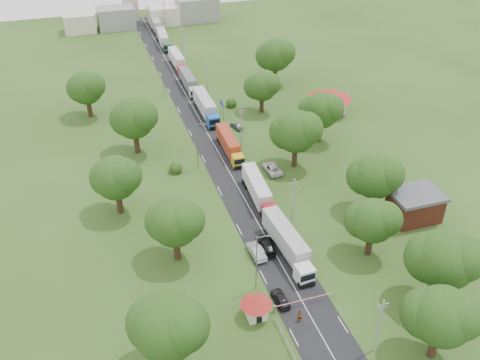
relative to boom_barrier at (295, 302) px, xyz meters
name	(u,v)px	position (x,y,z in m)	size (l,w,h in m)	color
ground	(248,206)	(1.36, 25.00, -0.89)	(260.00, 260.00, 0.00)	#2D4517
road	(218,152)	(1.36, 45.00, -0.89)	(8.00, 200.00, 0.04)	black
boom_barrier	(295,302)	(0.00, 0.00, 0.00)	(9.22, 0.35, 1.18)	slate
guard_booth	(256,305)	(-5.84, 0.00, 1.27)	(4.40, 4.40, 3.45)	beige
info_sign	(222,106)	(6.56, 60.00, 2.11)	(0.12, 3.10, 4.10)	slate
pole_0	(379,325)	(6.86, -10.00, 3.79)	(1.60, 0.24, 9.00)	gray
pole_1	(293,201)	(6.86, 18.00, 3.79)	(1.60, 0.24, 9.00)	gray
pole_2	(242,126)	(6.86, 46.00, 3.79)	(1.60, 0.24, 9.00)	gray
pole_3	(207,76)	(6.86, 74.00, 3.79)	(1.60, 0.24, 9.00)	gray
pole_4	(183,41)	(6.86, 102.00, 3.79)	(1.60, 0.24, 9.00)	gray
pole_5	(165,14)	(6.86, 130.00, 3.79)	(1.60, 0.24, 9.00)	gray
lamp_0	(257,260)	(-3.99, 5.00, 4.66)	(2.03, 0.22, 10.00)	slate
lamp_1	(198,144)	(-3.99, 40.00, 4.66)	(2.03, 0.22, 10.00)	slate
lamp_2	(163,77)	(-3.99, 75.00, 4.66)	(2.03, 0.22, 10.00)	slate
tree_0	(441,315)	(13.35, -12.84, 6.33)	(8.80, 8.80, 11.07)	#382616
tree_1	(445,259)	(19.34, -4.83, 6.96)	(9.60, 9.60, 12.05)	#382616
tree_2	(373,220)	(15.35, 7.14, 5.70)	(8.00, 8.00, 10.10)	#382616
tree_3	(375,176)	(21.35, 17.16, 6.33)	(8.80, 8.80, 11.07)	#382616
tree_4	(296,131)	(14.34, 35.17, 6.96)	(9.60, 9.60, 12.05)	#382616
tree_5	(321,110)	(23.35, 43.16, 6.33)	(8.80, 8.80, 11.07)	#382616
tree_6	(262,86)	(16.35, 60.14, 5.70)	(8.00, 8.00, 10.10)	#382616
tree_7	(275,55)	(25.34, 75.17, 6.96)	(9.60, 9.60, 12.05)	#382616
tree_9	(167,325)	(-18.66, -4.83, 6.96)	(9.60, 9.60, 12.05)	#382616
tree_10	(174,222)	(-13.65, 15.16, 6.33)	(8.80, 8.80, 11.07)	#382616
tree_11	(115,177)	(-20.65, 30.16, 6.33)	(8.80, 8.80, 11.07)	#382616
tree_12	(133,118)	(-14.66, 50.17, 6.96)	(9.60, 9.60, 12.05)	#382616
tree_13	(86,87)	(-22.65, 70.16, 6.33)	(8.80, 8.80, 11.07)	#382616
house_brick	(415,205)	(27.36, 13.00, 1.76)	(8.60, 6.60, 5.20)	maroon
house_cream	(329,98)	(31.36, 55.00, 2.75)	(10.08, 10.08, 5.80)	beige
distant_town	(148,15)	(2.04, 135.00, 2.60)	(52.00, 8.00, 8.00)	gray
church	(130,4)	(-2.64, 143.00, 4.50)	(5.00, 5.00, 12.30)	beige
truck_0	(288,243)	(3.15, 10.82, 1.37)	(3.45, 15.45, 4.27)	silver
truck_1	(258,190)	(3.62, 26.09, 1.23)	(3.16, 14.50, 4.01)	#AF141D
truck_2	(229,144)	(3.55, 44.05, 1.12)	(2.54, 13.67, 3.79)	gold
truck_3	(206,106)	(3.31, 62.43, 1.40)	(2.70, 15.56, 4.31)	#1C52AB
truck_4	(189,81)	(2.98, 78.58, 1.15)	(2.46, 13.90, 3.85)	#B3B3B3
truck_5	(177,60)	(3.35, 94.03, 1.21)	(2.55, 14.32, 3.97)	#B71C2E
truck_6	(163,39)	(3.04, 113.11, 1.19)	(3.16, 14.18, 3.91)	#235E33
truck_7	(156,25)	(3.59, 128.35, 1.21)	(3.11, 14.37, 3.97)	#A6A6A6
car_lane_front	(281,298)	(-1.64, 1.50, -0.18)	(1.68, 4.18, 1.42)	black
car_lane_mid	(256,251)	(-1.64, 12.00, -0.07)	(1.74, 4.98, 1.64)	#9EA1A6
car_lane_rear	(266,245)	(0.36, 13.00, -0.08)	(2.28, 5.61, 1.63)	black
car_verge_near	(272,168)	(9.36, 34.34, -0.11)	(2.61, 5.65, 1.57)	silver
car_verge_far	(237,125)	(8.30, 53.98, -0.21)	(1.60, 3.97, 1.35)	slate
pedestrian_near	(300,317)	(-0.47, -2.62, 0.02)	(0.66, 0.44, 1.82)	gray
pedestrian_booth	(255,298)	(-5.14, 2.54, -0.11)	(0.76, 0.59, 1.57)	gray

